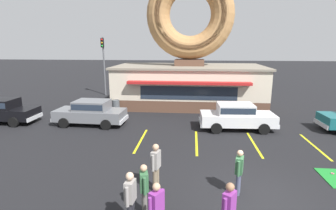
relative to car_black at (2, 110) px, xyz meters
The scene contains 18 objects.
ground_plane 16.51m from the car_black, 26.94° to the right, with size 160.00×160.00×0.00m, color black.
donut_shop_building 14.14m from the car_black, 27.88° to the left, with size 12.30×6.75×10.96m.
mini_donut_far_left 19.02m from the car_black, 16.96° to the right, with size 0.13×0.13×0.04m, color #D8667F.
car_black is the anchor object (origin of this frame).
car_grey 6.07m from the car_black, ahead, with size 4.63×2.12×1.60m.
car_white 15.24m from the car_black, ahead, with size 4.64×2.14×1.60m.
pedestrian_blue_sweater_man 14.34m from the car_black, 40.59° to the right, with size 0.28×0.59×1.70m.
pedestrian_hooded_kid 15.15m from the car_black, 39.65° to the right, with size 0.41×0.51×1.61m.
pedestrian_leather_jacket_man 14.12m from the car_black, 37.88° to the right, with size 0.34×0.58×1.62m.
pedestrian_clipboard_woman 13.47m from the car_black, 32.88° to the right, with size 0.33×0.58×1.74m.
pedestrian_beanie_man 16.60m from the car_black, 35.44° to the right, with size 0.40×0.52×1.69m.
pedestrian_crossing_woman 15.94m from the car_black, 27.23° to the right, with size 0.34×0.58×1.61m.
trash_bin 7.52m from the car_black, 25.53° to the left, with size 0.57×0.57×0.97m.
traffic_light_pole 11.17m from the car_black, 70.46° to the left, with size 0.28×0.47×5.80m.
parking_stripe_far_left 10.15m from the car_black, 14.12° to the right, with size 0.12×3.60×0.01m, color yellow.
parking_stripe_left 13.07m from the car_black, 10.91° to the right, with size 0.12×3.60×0.01m, color yellow.
parking_stripe_mid_left 16.02m from the car_black, ahead, with size 0.12×3.60×0.01m, color yellow.
parking_stripe_centre 18.99m from the car_black, ahead, with size 0.12×3.60×0.01m, color yellow.
Camera 1 is at (-2.17, -8.21, 5.06)m, focal length 28.00 mm.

